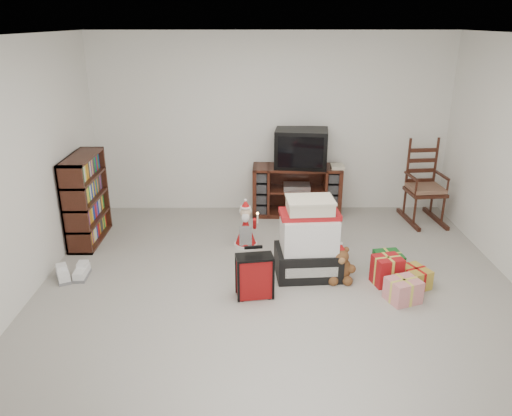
{
  "coord_description": "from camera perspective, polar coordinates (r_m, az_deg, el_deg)",
  "views": [
    {
      "loc": [
        -0.26,
        -4.45,
        2.63
      ],
      "look_at": [
        -0.22,
        0.6,
        0.71
      ],
      "focal_mm": 35.0,
      "sensor_mm": 36.0,
      "label": 1
    }
  ],
  "objects": [
    {
      "name": "tv_stand",
      "position": [
        7.1,
        4.66,
        2.02
      ],
      "size": [
        1.25,
        0.49,
        0.71
      ],
      "rotation": [
        0.0,
        0.0,
        -0.04
      ],
      "color": "#462014",
      "rests_on": "floor"
    },
    {
      "name": "crt_television",
      "position": [
        6.94,
        5.19,
        6.84
      ],
      "size": [
        0.77,
        0.6,
        0.52
      ],
      "rotation": [
        0.0,
        0.0,
        -0.13
      ],
      "color": "black",
      "rests_on": "tv_stand"
    },
    {
      "name": "mrs_claus_figurine",
      "position": [
        6.1,
        -1.18,
        -2.36
      ],
      "size": [
        0.29,
        0.28,
        0.6
      ],
      "color": "#B31314",
      "rests_on": "floor"
    },
    {
      "name": "gift_pile",
      "position": [
        5.39,
        6.02,
        -4.01
      ],
      "size": [
        0.72,
        0.54,
        0.87
      ],
      "rotation": [
        0.0,
        0.0,
        0.07
      ],
      "color": "black",
      "rests_on": "floor"
    },
    {
      "name": "santa_figurine",
      "position": [
        6.07,
        7.06,
        -2.66
      ],
      "size": [
        0.3,
        0.28,
        0.61
      ],
      "color": "#B31314",
      "rests_on": "floor"
    },
    {
      "name": "teddy_bear",
      "position": [
        5.42,
        9.53,
        -6.53
      ],
      "size": [
        0.26,
        0.23,
        0.39
      ],
      "color": "brown",
      "rests_on": "floor"
    },
    {
      "name": "gift_cluster",
      "position": [
        5.5,
        15.4,
        -7.08
      ],
      "size": [
        0.56,
        0.86,
        0.26
      ],
      "color": "#A21216",
      "rests_on": "floor"
    },
    {
      "name": "room",
      "position": [
        4.67,
        2.81,
        3.55
      ],
      "size": [
        5.01,
        5.01,
        2.51
      ],
      "color": "#ABA69C",
      "rests_on": "ground"
    },
    {
      "name": "sneaker_pair",
      "position": [
        5.78,
        -20.24,
        -7.09
      ],
      "size": [
        0.38,
        0.32,
        0.11
      ],
      "rotation": [
        0.0,
        0.0,
        0.3
      ],
      "color": "white",
      "rests_on": "floor"
    },
    {
      "name": "stocking",
      "position": [
        5.44,
        5.71,
        -4.7
      ],
      "size": [
        0.3,
        0.22,
        0.59
      ],
      "primitive_type": null,
      "rotation": [
        0.0,
        0.0,
        0.43
      ],
      "color": "#0D7710",
      "rests_on": "floor"
    },
    {
      "name": "red_suitcase",
      "position": [
        5.01,
        -0.16,
        -7.82
      ],
      "size": [
        0.37,
        0.23,
        0.53
      ],
      "rotation": [
        0.0,
        0.0,
        0.15
      ],
      "color": "maroon",
      "rests_on": "floor"
    },
    {
      "name": "rocking_chair",
      "position": [
        7.24,
        18.6,
        1.73
      ],
      "size": [
        0.54,
        0.82,
        1.17
      ],
      "rotation": [
        0.0,
        0.0,
        0.1
      ],
      "color": "#3D1810",
      "rests_on": "floor"
    },
    {
      "name": "bookshelf",
      "position": [
        6.51,
        -18.82,
        0.82
      ],
      "size": [
        0.3,
        0.9,
        1.1
      ],
      "color": "#3D1810",
      "rests_on": "floor"
    }
  ]
}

